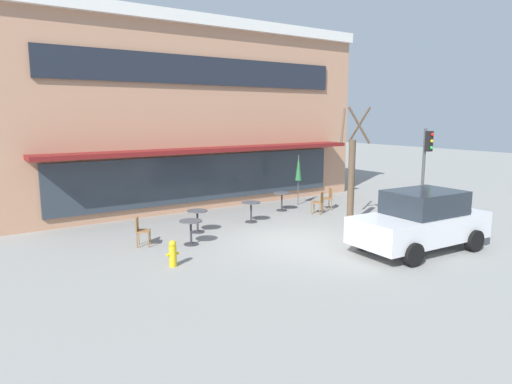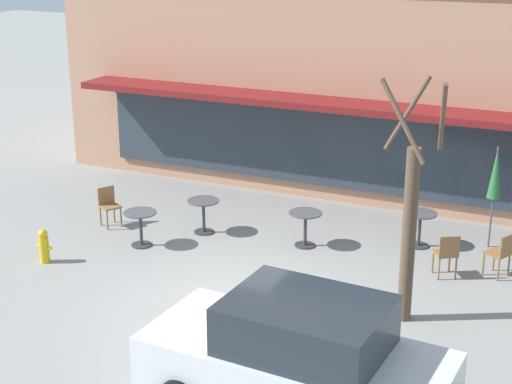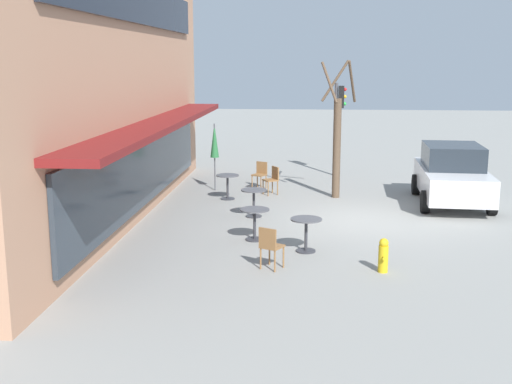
# 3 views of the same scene
# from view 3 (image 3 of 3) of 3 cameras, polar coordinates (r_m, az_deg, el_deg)

# --- Properties ---
(ground_plane) EXTENTS (80.00, 80.00, 0.00)m
(ground_plane) POSITION_cam_3_polar(r_m,az_deg,el_deg) (17.37, 9.71, -2.53)
(ground_plane) COLOR gray
(cafe_table_near_wall) EXTENTS (0.70, 0.70, 0.76)m
(cafe_table_near_wall) POSITION_cam_3_polar(r_m,az_deg,el_deg) (17.45, -0.20, -0.56)
(cafe_table_near_wall) COLOR #333338
(cafe_table_near_wall) RESTS_ON ground
(cafe_table_streetside) EXTENTS (0.70, 0.70, 0.76)m
(cafe_table_streetside) POSITION_cam_3_polar(r_m,az_deg,el_deg) (14.32, 4.47, -3.32)
(cafe_table_streetside) COLOR #333338
(cafe_table_streetside) RESTS_ON ground
(cafe_table_by_tree) EXTENTS (0.70, 0.70, 0.76)m
(cafe_table_by_tree) POSITION_cam_3_polar(r_m,az_deg,el_deg) (15.18, -0.12, -2.41)
(cafe_table_by_tree) COLOR #333338
(cafe_table_by_tree) RESTS_ON ground
(cafe_table_mid_patio) EXTENTS (0.70, 0.70, 0.76)m
(cafe_table_mid_patio) POSITION_cam_3_polar(r_m,az_deg,el_deg) (19.70, -2.55, 0.83)
(cafe_table_mid_patio) COLOR #333338
(cafe_table_mid_patio) RESTS_ON ground
(patio_umbrella_green_folded) EXTENTS (0.28, 0.28, 2.20)m
(patio_umbrella_green_folded) POSITION_cam_3_polar(r_m,az_deg,el_deg) (20.93, -3.71, 4.54)
(patio_umbrella_green_folded) COLOR #4C4C51
(patio_umbrella_green_folded) RESTS_ON ground
(cafe_chair_0) EXTENTS (0.55, 0.55, 0.89)m
(cafe_chair_0) POSITION_cam_3_polar(r_m,az_deg,el_deg) (20.40, 1.47, 1.24)
(cafe_chair_0) COLOR olive
(cafe_chair_0) RESTS_ON ground
(cafe_chair_1) EXTENTS (0.54, 0.54, 0.89)m
(cafe_chair_1) POSITION_cam_3_polar(r_m,az_deg,el_deg) (21.35, 0.38, 1.71)
(cafe_chair_1) COLOR olive
(cafe_chair_1) RESTS_ON ground
(cafe_chair_2) EXTENTS (0.54, 0.54, 0.89)m
(cafe_chair_2) POSITION_cam_3_polar(r_m,az_deg,el_deg) (13.06, 1.27, -4.70)
(cafe_chair_2) COLOR olive
(cafe_chair_2) RESTS_ON ground
(parked_sedan) EXTENTS (4.30, 2.20, 1.76)m
(parked_sedan) POSITION_cam_3_polar(r_m,az_deg,el_deg) (19.88, 17.04, 1.49)
(parked_sedan) COLOR silver
(parked_sedan) RESTS_ON ground
(street_tree) EXTENTS (1.09, 1.12, 4.22)m
(street_tree) POSITION_cam_3_polar(r_m,az_deg,el_deg) (19.91, 7.22, 4.63)
(street_tree) COLOR brown
(street_tree) RESTS_ON ground
(traffic_light_pole) EXTENTS (0.26, 0.44, 3.40)m
(traffic_light_pole) POSITION_cam_3_polar(r_m,az_deg,el_deg) (23.82, 7.34, 6.93)
(traffic_light_pole) COLOR #47474C
(traffic_light_pole) RESTS_ON ground
(fire_hydrant) EXTENTS (0.36, 0.20, 0.71)m
(fire_hydrant) POSITION_cam_3_polar(r_m,az_deg,el_deg) (13.20, 11.25, -5.53)
(fire_hydrant) COLOR gold
(fire_hydrant) RESTS_ON ground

